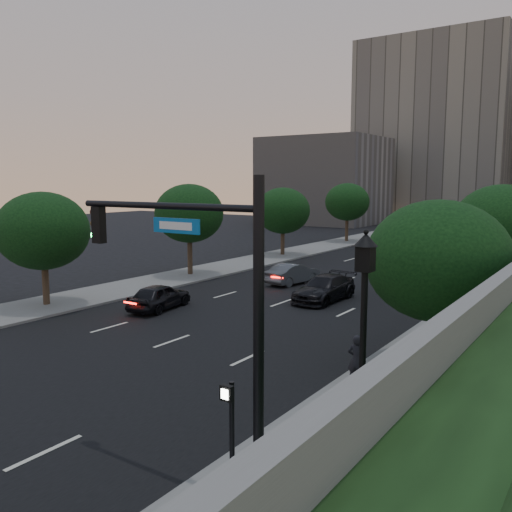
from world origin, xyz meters
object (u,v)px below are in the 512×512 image
Objects in this scene: sedan_near_left at (159,296)px; sedan_mid_left at (293,274)px; pedestrian_b at (460,317)px; traffic_signal_mast at (218,325)px; sedan_far_right at (485,253)px; sedan_near_right at (324,288)px; sedan_far_left at (411,238)px; pedestrian_a at (357,360)px; street_lamp at (363,340)px; pedestrian_c at (465,321)px.

sedan_near_left reaches higher than sedan_mid_left.
sedan_near_left is 15.23m from pedestrian_b.
traffic_signal_mast is 41.48m from sedan_far_right.
traffic_signal_mast is 1.38× the size of sedan_near_right.
sedan_near_right is 2.76× the size of pedestrian_b.
sedan_far_left is 1.28× the size of sedan_far_right.
sedan_far_left is at bearing 103.51° from traffic_signal_mast.
pedestrian_a reaches higher than sedan_far_right.
street_lamp is at bearing -58.12° from sedan_near_right.
street_lamp is 3.06× the size of pedestrian_b.
pedestrian_b is (0.06, 10.50, -1.57)m from street_lamp.
sedan_near_left is 14.29m from pedestrian_a.
sedan_near_left is 31.64m from sedan_far_right.
sedan_near_left is 2.28× the size of pedestrian_b.
traffic_signal_mast reaches higher than sedan_near_right.
sedan_mid_left is 0.89× the size of sedan_far_left.
traffic_signal_mast reaches higher than sedan_far_left.
sedan_near_right is at bearing -62.78° from pedestrian_a.
pedestrian_b is (4.35, -26.74, 0.43)m from sedan_far_right.
sedan_near_right is at bearing 120.54° from street_lamp.
street_lamp is at bearing 77.96° from pedestrian_c.
sedan_near_right is (-8.45, 14.33, -1.90)m from street_lamp.
traffic_signal_mast is 3.92× the size of pedestrian_c.
sedan_far_left is 12.71m from sedan_far_right.
street_lamp is at bearing 111.84° from pedestrian_a.
pedestrian_b is at bearing 82.84° from traffic_signal_mast.
pedestrian_b is at bearing -104.56° from pedestrian_a.
street_lamp reaches higher than sedan_mid_left.
sedan_near_right is at bearing -141.66° from sedan_near_left.
sedan_near_left is at bearing -131.36° from sedan_near_right.
street_lamp reaches higher than sedan_far_right.
sedan_near_left is (-13.08, 11.46, -2.96)m from traffic_signal_mast.
street_lamp is (1.77, 4.05, -1.04)m from traffic_signal_mast.
sedan_near_right is at bearing -36.25° from pedestrian_c.
sedan_far_left is (-1.13, 27.85, -0.04)m from sedan_mid_left.
sedan_near_right is at bearing 148.28° from sedan_mid_left.
sedan_far_left is at bearing -78.23° from pedestrian_a.
pedestrian_b is (13.79, -35.25, 0.40)m from sedan_far_left.
pedestrian_b is at bearing 114.06° from sedan_far_left.
sedan_far_right is at bearing -91.34° from pedestrian_b.
traffic_signal_mast is 4.02× the size of pedestrian_a.
traffic_signal_mast is at bearing -68.67° from sedan_near_right.
sedan_mid_left is at bearing -112.85° from sedan_far_right.
sedan_mid_left is 2.46× the size of pedestrian_a.
sedan_near_left is 0.98× the size of sedan_mid_left.
sedan_near_right is (-6.69, 18.38, -2.94)m from traffic_signal_mast.
sedan_far_left is 38.48m from pedestrian_c.
pedestrian_a is at bearing -57.13° from sedan_near_right.
street_lamp reaches higher than sedan_near_left.
sedan_near_right is at bearing 109.99° from traffic_signal_mast.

